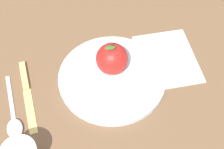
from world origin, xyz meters
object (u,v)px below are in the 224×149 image
Objects in this scene: knife at (26,89)px; apple at (112,59)px; linen_napkin at (167,58)px; spoon at (14,121)px; dinner_plate at (112,78)px.

apple is at bearing 128.06° from knife.
knife reaches higher than linen_napkin.
knife is 0.92× the size of linen_napkin.
spoon is (0.08, 0.02, 0.00)m from knife.
linen_napkin is (-0.11, 0.10, -0.01)m from dinner_plate.
dinner_plate is at bearing -41.65° from linen_napkin.
dinner_plate is 1.57× the size of knife.
dinner_plate is 0.15m from linen_napkin.
knife is at bearing -51.94° from apple.
dinner_plate is at bearing 23.45° from apple.
apple is at bearing -156.55° from dinner_plate.
apple is 0.52× the size of linen_napkin.
spoon reaches higher than knife.
knife is at bearing -57.84° from dinner_plate.
dinner_plate is at bearing 122.16° from knife.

